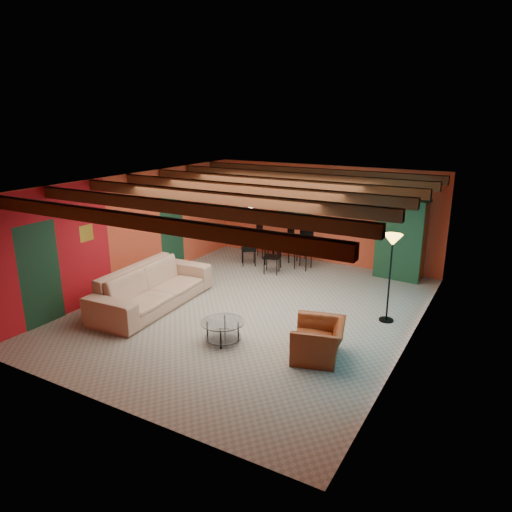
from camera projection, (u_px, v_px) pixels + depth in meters
The scene contains 11 objects.
room at pixel (254, 200), 9.53m from camera, with size 6.52×8.01×2.71m.
sofa at pixel (153, 287), 10.21m from camera, with size 2.99×1.17×0.87m, color tan.
armchair at pixel (319, 340), 8.07m from camera, with size 0.98×0.85×0.63m, color #652812.
coffee_table at pixel (223, 331), 8.65m from camera, with size 0.80×0.80×0.41m, color silver, non-canonical shape.
dining_table at pixel (277, 246), 13.06m from camera, with size 1.97×1.97×1.02m, color white, non-canonical shape.
armoire at pixel (401, 240), 11.89m from camera, with size 1.12×0.55×1.96m, color brown.
floor_lamp at pixel (390, 278), 9.34m from camera, with size 0.36×0.36×1.81m, color black, non-canonical shape.
ceiling_fan at pixel (251, 200), 9.44m from camera, with size 1.50×1.50×0.44m, color #472614, non-canonical shape.
painting at pixel (294, 201), 13.37m from camera, with size 1.05×0.03×0.65m, color black.
potted_plant at pixel (405, 191), 11.53m from camera, with size 0.46×0.40×0.51m, color #26661E.
vase at pixel (277, 225), 12.89m from camera, with size 0.19×0.19×0.20m, color orange.
Camera 1 is at (4.69, -8.10, 4.02)m, focal length 33.28 mm.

